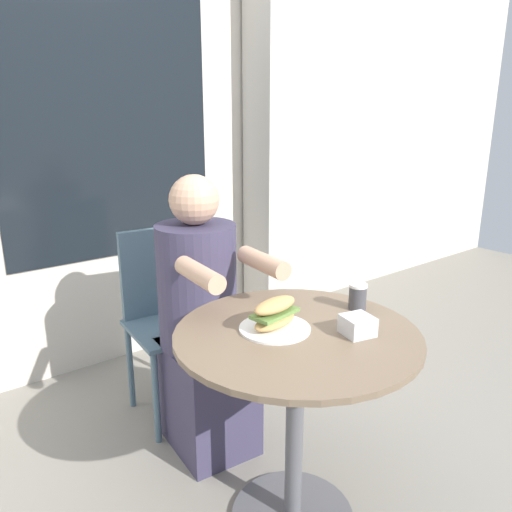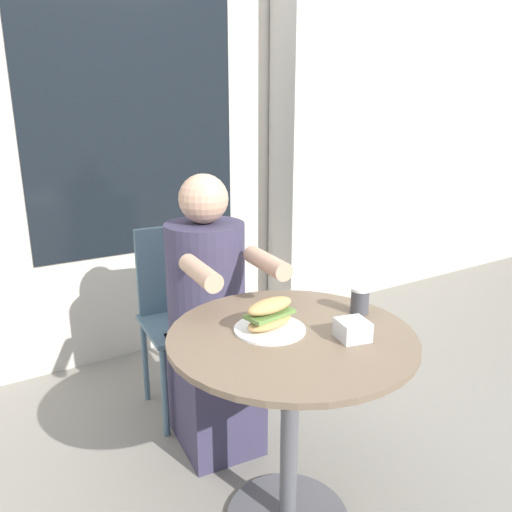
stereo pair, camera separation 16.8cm
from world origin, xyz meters
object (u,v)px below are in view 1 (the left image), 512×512
(seated_diner, at_px, (203,333))
(sandwich_on_plate, at_px, (275,317))
(drink_cup, at_px, (358,296))
(cafe_table, at_px, (296,384))
(diner_chair, at_px, (165,304))

(seated_diner, relative_size, sandwich_on_plate, 5.06)
(seated_diner, height_order, sandwich_on_plate, seated_diner)
(seated_diner, bearing_deg, drink_cup, 123.23)
(seated_diner, xyz_separation_m, drink_cup, (0.30, -0.56, 0.26))
(seated_diner, height_order, drink_cup, seated_diner)
(sandwich_on_plate, height_order, drink_cup, sandwich_on_plate)
(drink_cup, bearing_deg, cafe_table, -178.07)
(cafe_table, bearing_deg, drink_cup, 1.93)
(seated_diner, relative_size, drink_cup, 12.56)
(seated_diner, bearing_deg, sandwich_on_plate, 90.45)
(cafe_table, height_order, sandwich_on_plate, sandwich_on_plate)
(sandwich_on_plate, bearing_deg, cafe_table, -49.76)
(cafe_table, bearing_deg, seated_diner, 90.27)
(drink_cup, bearing_deg, sandwich_on_plate, 172.53)
(diner_chair, bearing_deg, cafe_table, 94.72)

